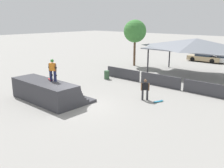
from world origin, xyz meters
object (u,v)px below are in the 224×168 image
tree_far_back (135,31)px  trash_bin (107,75)px  skateboard_on_deck (50,80)px  skateboard_on_ground (159,101)px  skater_on_deck (53,69)px  bystander_walking (145,89)px  parked_car_tan (204,57)px

tree_far_back → trash_bin: size_ratio=6.81×
skateboard_on_deck → tree_far_back: tree_far_back is taller
skateboard_on_ground → trash_bin: bearing=91.7°
skateboard_on_deck → trash_bin: 7.84m
trash_bin → skater_on_deck: bearing=-76.2°
bystander_walking → skateboard_on_ground: (1.02, 0.29, -0.83)m
skater_on_deck → bystander_walking: (4.81, 4.66, -1.55)m
bystander_walking → trash_bin: size_ratio=1.88×
skater_on_deck → tree_far_back: bearing=82.7°
skater_on_deck → skateboard_on_ground: skater_on_deck is taller
skateboard_on_deck → skateboard_on_ground: size_ratio=0.99×
bystander_walking → tree_far_back: (-9.13, 10.83, 3.45)m
skateboard_on_ground → trash_bin: 8.18m
skateboard_on_ground → parked_car_tan: size_ratio=0.18×
tree_far_back → trash_bin: (2.44, -7.83, -3.92)m
skateboard_on_deck → skateboard_on_ground: skateboard_on_deck is taller
skateboard_on_ground → trash_bin: (-7.71, 2.72, 0.37)m
bystander_walking → parked_car_tan: (-3.59, 19.80, -0.28)m
skater_on_deck → tree_far_back: size_ratio=0.28×
skater_on_deck → skateboard_on_ground: size_ratio=1.99×
skater_on_deck → parked_car_tan: 24.55m
bystander_walking → parked_car_tan: bearing=-117.1°
skateboard_on_ground → tree_far_back: (-10.15, 10.54, 4.28)m
skateboard_on_deck → parked_car_tan: (1.64, 24.41, -0.96)m
bystander_walking → tree_far_back: tree_far_back is taller
tree_far_back → skateboard_on_deck: bearing=-75.8°
skater_on_deck → skateboard_on_ground: (5.82, 4.95, -2.38)m
skater_on_deck → skateboard_on_deck: skater_on_deck is taller
skateboard_on_ground → parked_car_tan: 20.05m
skater_on_deck → bystander_walking: size_ratio=1.01×
skater_on_deck → bystander_walking: skater_on_deck is taller
skater_on_deck → trash_bin: size_ratio=1.91×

